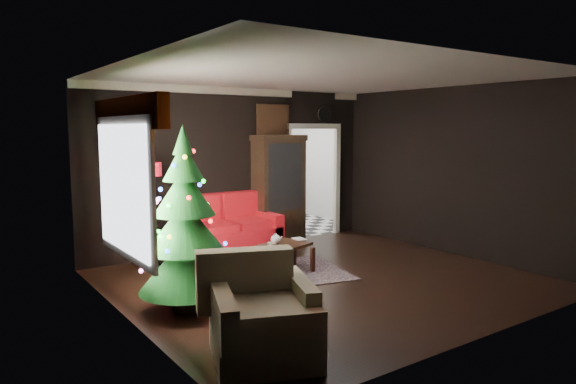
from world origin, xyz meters
TOP-DOWN VIEW (x-y plane):
  - floor at (0.00, 0.00)m, footprint 5.50×5.50m
  - ceiling at (0.00, 0.00)m, footprint 5.50×5.50m
  - wall_back at (0.00, 2.50)m, footprint 5.50×0.00m
  - wall_front at (0.00, -2.50)m, footprint 5.50×0.00m
  - wall_left at (-2.75, 0.00)m, footprint 0.00×5.50m
  - wall_right at (2.75, 0.00)m, footprint 0.00×5.50m
  - doorway at (1.70, 2.50)m, footprint 1.10×0.10m
  - left_window at (-2.71, 0.20)m, footprint 0.05×1.60m
  - valance at (-2.63, 0.20)m, footprint 0.12×2.10m
  - kitchen_floor at (1.70, 4.00)m, footprint 3.00×3.00m
  - kitchen_window at (1.70, 5.45)m, footprint 0.70×0.06m
  - rug at (-0.41, 0.65)m, footprint 2.32×1.90m
  - loveseat at (-0.40, 2.05)m, footprint 1.70×0.90m
  - curio_cabinet at (0.75, 2.27)m, footprint 0.90×0.45m
  - floor_lamp at (-1.69, 1.99)m, footprint 0.32×0.32m
  - christmas_tree at (-2.09, -0.04)m, footprint 1.37×1.37m
  - armchair at (-2.05, -1.65)m, footprint 1.26×1.26m
  - coffee_table at (-0.32, 0.64)m, footprint 1.03×0.80m
  - teapot at (-0.36, 0.70)m, footprint 0.20×0.20m
  - cup_a at (-0.51, 0.62)m, footprint 0.10×0.10m
  - cup_b at (-0.64, 0.49)m, footprint 0.07×0.07m
  - book at (0.04, 0.80)m, footprint 0.16×0.04m
  - wall_clock at (1.95, 2.45)m, footprint 0.32×0.32m
  - painting at (0.75, 2.46)m, footprint 0.62×0.05m
  - kitchen_counter at (1.70, 5.20)m, footprint 1.80×0.60m
  - kitchen_table at (1.40, 3.70)m, footprint 0.70×0.70m

SIDE VIEW (x-z plane):
  - floor at x=0.00m, z-range 0.00..0.00m
  - kitchen_floor at x=1.70m, z-range 0.00..0.00m
  - rug at x=-0.41m, z-range 0.00..0.01m
  - coffee_table at x=-0.32m, z-range 0.01..0.42m
  - kitchen_table at x=1.40m, z-range 0.00..0.75m
  - cup_b at x=-0.64m, z-range 0.42..0.47m
  - kitchen_counter at x=1.70m, z-range 0.00..0.90m
  - cup_a at x=-0.51m, z-range 0.42..0.49m
  - armchair at x=-2.05m, z-range -0.04..0.96m
  - teapot at x=-0.36m, z-range 0.42..0.58m
  - loveseat at x=-0.40m, z-range 0.00..1.00m
  - book at x=0.04m, z-range 0.42..0.64m
  - floor_lamp at x=-1.69m, z-range 0.05..1.61m
  - curio_cabinet at x=0.75m, z-range 0.00..1.90m
  - doorway at x=1.70m, z-range 0.00..2.10m
  - christmas_tree at x=-2.09m, z-range 0.02..2.08m
  - wall_back at x=0.00m, z-range -1.35..4.15m
  - wall_front at x=0.00m, z-range -1.35..4.15m
  - wall_left at x=-2.75m, z-range -1.35..4.15m
  - wall_right at x=2.75m, z-range -1.35..4.15m
  - left_window at x=-2.71m, z-range 0.75..2.15m
  - kitchen_window at x=1.70m, z-range 1.35..2.05m
  - painting at x=0.75m, z-range 1.99..2.51m
  - valance at x=-2.63m, z-range 2.10..2.44m
  - wall_clock at x=1.95m, z-range 2.35..2.41m
  - ceiling at x=0.00m, z-range 2.80..2.80m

